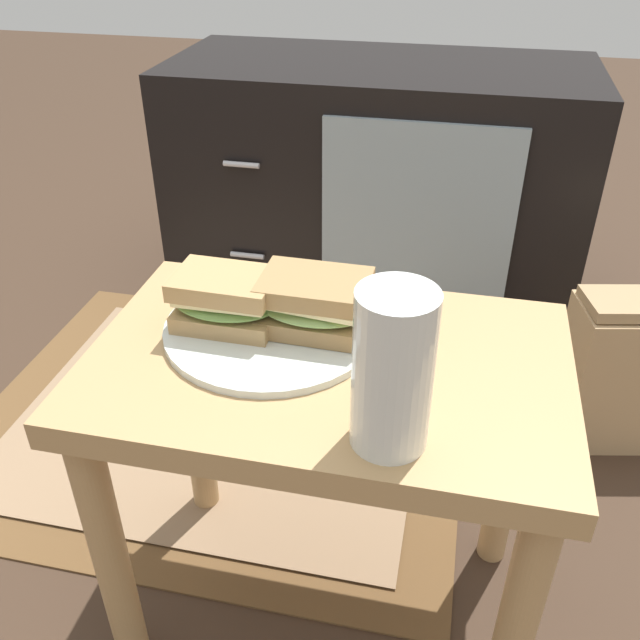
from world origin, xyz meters
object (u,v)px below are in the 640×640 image
Objects in this scene: tv_cabinet at (376,186)px; beer_glass at (393,372)px; sandwich_front at (226,300)px; sandwich_back at (315,303)px; plate at (271,328)px; paper_bag at (616,371)px.

tv_cabinet is 5.70× the size of beer_glass.
sandwich_front and sandwich_back have the same top height.
plate is 1.55× the size of beer_glass.
sandwich_front is 0.82m from paper_bag.
sandwich_back is 0.84× the size of beer_glass.
sandwich_back is at bearing 7.55° from plate.
beer_glass is 0.54× the size of paper_bag.
beer_glass reaches higher than sandwich_front.
plate is 0.07m from sandwich_front.
tv_cabinet is at bearing 138.61° from paper_bag.
tv_cabinet is at bearing 98.60° from beer_glass.
plate is 0.24m from beer_glass.
paper_bag is at bearing 58.86° from beer_glass.
paper_bag is (0.37, 0.61, -0.39)m from beer_glass.
plate is 0.76m from paper_bag.
plate reaches higher than paper_bag.
sandwich_front is 0.27m from beer_glass.
sandwich_back is 0.20m from beer_glass.
beer_glass is (0.16, -1.07, 0.25)m from tv_cabinet.
beer_glass is (0.22, -0.15, 0.04)m from sandwich_front.
tv_cabinet is 3.67× the size of plate.
plate is 0.83× the size of paper_bag.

